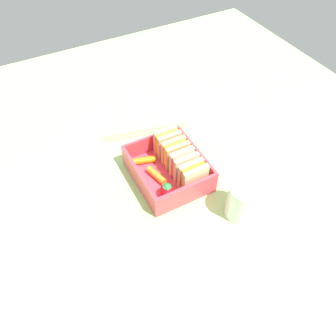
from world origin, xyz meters
TOP-DOWN VIEW (x-y plane):
  - ground_plane at (0.00, 0.00)cm, footprint 120.00×120.00cm
  - bento_tray at (0.00, 0.00)cm, footprint 15.77×13.54cm
  - bento_rim at (0.00, 0.00)cm, footprint 15.77×13.54cm
  - sandwich_left at (-5.24, 2.64)cm, footprint 2.84×5.28cm
  - sandwich_center_left at (-1.75, 2.64)cm, footprint 2.84×5.28cm
  - sandwich_center at (1.75, 2.64)cm, footprint 2.84×5.28cm
  - sandwich_center_right at (5.24, 2.64)cm, footprint 2.84×5.28cm
  - carrot_stick_left at (-4.98, -3.40)cm, footprint 2.86×5.44cm
  - carrot_stick_far_left at (0.16, -2.71)cm, footprint 5.05×2.57cm
  - strawberry_far_left at (4.90, -2.89)cm, footprint 2.77×2.77cm
  - chopstick_pair at (-14.47, 1.47)cm, footprint 6.41×19.49cm
  - drinking_glass at (14.28, 7.96)cm, footprint 6.04×6.04cm

SIDE VIEW (x-z plane):
  - ground_plane at x=0.00cm, z-range -2.00..0.00cm
  - chopstick_pair at x=-14.47cm, z-range 0.00..0.70cm
  - bento_tray at x=0.00cm, z-range 0.00..1.20cm
  - carrot_stick_left at x=-4.98cm, z-range 1.20..2.60cm
  - carrot_stick_far_left at x=0.16cm, z-range 1.20..2.60cm
  - strawberry_far_left at x=4.90cm, z-range 1.02..4.39cm
  - bento_rim at x=0.00cm, z-range 1.20..5.33cm
  - drinking_glass at x=14.28cm, z-range 0.00..7.54cm
  - sandwich_left at x=-5.24cm, z-range 1.20..7.10cm
  - sandwich_center_left at x=-1.75cm, z-range 1.20..7.10cm
  - sandwich_center at x=1.75cm, z-range 1.20..7.10cm
  - sandwich_center_right at x=5.24cm, z-range 1.20..7.10cm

